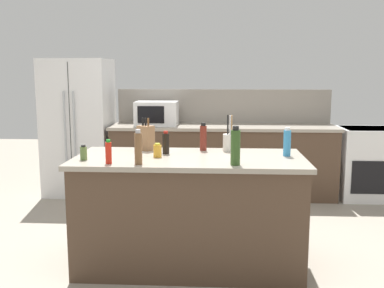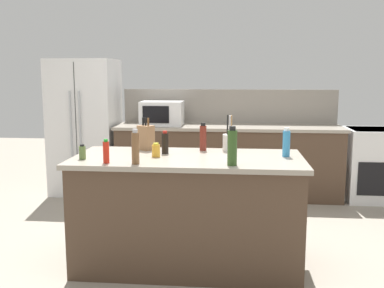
{
  "view_description": "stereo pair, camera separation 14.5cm",
  "coord_description": "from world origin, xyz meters",
  "views": [
    {
      "loc": [
        0.24,
        -3.64,
        1.63
      ],
      "look_at": [
        0.0,
        0.35,
        0.99
      ],
      "focal_mm": 42.0,
      "sensor_mm": 36.0,
      "label": 1
    },
    {
      "loc": [
        0.38,
        -3.63,
        1.63
      ],
      "look_at": [
        0.0,
        0.35,
        0.99
      ],
      "focal_mm": 42.0,
      "sensor_mm": 36.0,
      "label": 2
    }
  ],
  "objects": [
    {
      "name": "back_counter_run",
      "position": [
        0.3,
        2.2,
        0.47
      ],
      "size": [
        2.94,
        0.66,
        0.94
      ],
      "color": "#4C3828",
      "rests_on": "ground_plane"
    },
    {
      "name": "honey_jar",
      "position": [
        -0.26,
        -0.03,
        0.99
      ],
      "size": [
        0.07,
        0.07,
        0.12
      ],
      "color": "gold",
      "rests_on": "kitchen_island"
    },
    {
      "name": "soy_sauce_bottle",
      "position": [
        -0.21,
        0.13,
        1.03
      ],
      "size": [
        0.06,
        0.06,
        0.2
      ],
      "color": "black",
      "rests_on": "kitchen_island"
    },
    {
      "name": "refrigerator",
      "position": [
        -1.63,
        2.25,
        0.9
      ],
      "size": [
        0.85,
        0.75,
        1.8
      ],
      "color": "white",
      "rests_on": "ground_plane"
    },
    {
      "name": "hot_sauce_bottle",
      "position": [
        -0.6,
        -0.32,
        1.03
      ],
      "size": [
        0.05,
        0.05,
        0.19
      ],
      "color": "red",
      "rests_on": "kitchen_island"
    },
    {
      "name": "pepper_grinder",
      "position": [
        -0.37,
        -0.33,
        1.07
      ],
      "size": [
        0.06,
        0.06,
        0.27
      ],
      "color": "brown",
      "rests_on": "kitchen_island"
    },
    {
      "name": "range_oven",
      "position": [
        2.19,
        2.2,
        0.47
      ],
      "size": [
        0.76,
        0.65,
        0.92
      ],
      "color": "white",
      "rests_on": "ground_plane"
    },
    {
      "name": "knife_block",
      "position": [
        -0.41,
        0.29,
        1.05
      ],
      "size": [
        0.16,
        0.16,
        0.29
      ],
      "rotation": [
        0.0,
        0.0,
        -0.59
      ],
      "color": "#936B47",
      "rests_on": "kitchen_island"
    },
    {
      "name": "microwave",
      "position": [
        -0.57,
        2.2,
        1.1
      ],
      "size": [
        0.55,
        0.39,
        0.31
      ],
      "color": "white",
      "rests_on": "back_counter_run"
    },
    {
      "name": "dish_soap_bottle",
      "position": [
        0.81,
        0.08,
        1.05
      ],
      "size": [
        0.06,
        0.06,
        0.24
      ],
      "color": "#3384BC",
      "rests_on": "kitchen_island"
    },
    {
      "name": "vinegar_bottle",
      "position": [
        0.1,
        0.31,
        1.06
      ],
      "size": [
        0.06,
        0.06,
        0.25
      ],
      "color": "maroon",
      "rests_on": "kitchen_island"
    },
    {
      "name": "spice_jar_oregano",
      "position": [
        -0.83,
        -0.19,
        1.0
      ],
      "size": [
        0.06,
        0.06,
        0.12
      ],
      "color": "#567038",
      "rests_on": "kitchen_island"
    },
    {
      "name": "olive_oil_bottle",
      "position": [
        0.37,
        -0.31,
        1.08
      ],
      "size": [
        0.07,
        0.07,
        0.3
      ],
      "color": "#2D4C1E",
      "rests_on": "kitchen_island"
    },
    {
      "name": "utensil_crock",
      "position": [
        0.34,
        0.29,
        1.02
      ],
      "size": [
        0.12,
        0.12,
        0.32
      ],
      "color": "beige",
      "rests_on": "kitchen_island"
    },
    {
      "name": "kitchen_island",
      "position": [
        0.0,
        0.0,
        0.47
      ],
      "size": [
        1.9,
        0.88,
        0.94
      ],
      "color": "#4C3828",
      "rests_on": "ground_plane"
    },
    {
      "name": "ground_plane",
      "position": [
        0.0,
        0.0,
        0.0
      ],
      "size": [
        14.0,
        14.0,
        0.0
      ],
      "primitive_type": "plane",
      "color": "gray"
    },
    {
      "name": "wall_backsplash",
      "position": [
        0.3,
        2.52,
        1.17
      ],
      "size": [
        2.9,
        0.03,
        0.46
      ],
      "primitive_type": "cube",
      "color": "gray",
      "rests_on": "back_counter_run"
    }
  ]
}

